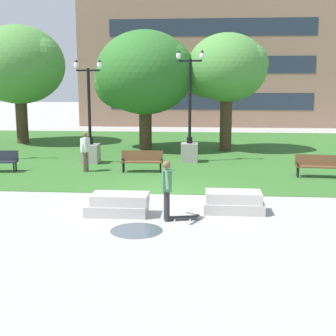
{
  "coord_description": "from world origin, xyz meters",
  "views": [
    {
      "loc": [
        1.39,
        -15.77,
        3.9
      ],
      "look_at": [
        0.22,
        -1.4,
        1.2
      ],
      "focal_mm": 50.0,
      "sensor_mm": 36.0,
      "label": 1
    }
  ],
  "objects_px": {
    "person_skateboarder": "(167,187)",
    "person_bystander_near_lawn": "(85,149)",
    "concrete_block_center": "(118,205)",
    "park_bench_near_left": "(318,165)",
    "skateboard": "(182,217)",
    "park_bench_near_right": "(142,160)",
    "concrete_block_left": "(233,202)",
    "lamp_post_center": "(90,142)",
    "lamp_post_left": "(190,140)"
  },
  "relations": [
    {
      "from": "person_skateboarder",
      "to": "person_bystander_near_lawn",
      "type": "bearing_deg",
      "value": 120.89
    },
    {
      "from": "concrete_block_center",
      "to": "park_bench_near_left",
      "type": "distance_m",
      "value": 9.32
    },
    {
      "from": "park_bench_near_left",
      "to": "concrete_block_center",
      "type": "bearing_deg",
      "value": -139.83
    },
    {
      "from": "skateboard",
      "to": "park_bench_near_right",
      "type": "relative_size",
      "value": 0.57
    },
    {
      "from": "concrete_block_left",
      "to": "person_skateboarder",
      "type": "distance_m",
      "value": 2.26
    },
    {
      "from": "concrete_block_center",
      "to": "person_skateboarder",
      "type": "height_order",
      "value": "person_skateboarder"
    },
    {
      "from": "concrete_block_center",
      "to": "lamp_post_center",
      "type": "bearing_deg",
      "value": 108.98
    },
    {
      "from": "park_bench_near_right",
      "to": "concrete_block_left",
      "type": "bearing_deg",
      "value": -59.29
    },
    {
      "from": "person_skateboarder",
      "to": "lamp_post_left",
      "type": "bearing_deg",
      "value": 88.25
    },
    {
      "from": "lamp_post_left",
      "to": "lamp_post_center",
      "type": "distance_m",
      "value": 4.76
    },
    {
      "from": "park_bench_near_left",
      "to": "park_bench_near_right",
      "type": "height_order",
      "value": "same"
    },
    {
      "from": "skateboard",
      "to": "lamp_post_center",
      "type": "relative_size",
      "value": 0.21
    },
    {
      "from": "person_skateboarder",
      "to": "lamp_post_left",
      "type": "height_order",
      "value": "lamp_post_left"
    },
    {
      "from": "concrete_block_center",
      "to": "skateboard",
      "type": "distance_m",
      "value": 1.94
    },
    {
      "from": "lamp_post_center",
      "to": "park_bench_near_right",
      "type": "bearing_deg",
      "value": -35.29
    },
    {
      "from": "concrete_block_center",
      "to": "skateboard",
      "type": "bearing_deg",
      "value": -11.03
    },
    {
      "from": "concrete_block_left",
      "to": "park_bench_near_right",
      "type": "relative_size",
      "value": 0.99
    },
    {
      "from": "park_bench_near_left",
      "to": "lamp_post_center",
      "type": "distance_m",
      "value": 10.37
    },
    {
      "from": "concrete_block_center",
      "to": "lamp_post_center",
      "type": "distance_m",
      "value": 9.05
    },
    {
      "from": "person_skateboarder",
      "to": "skateboard",
      "type": "xyz_separation_m",
      "value": [
        0.42,
        0.06,
        -0.88
      ]
    },
    {
      "from": "concrete_block_left",
      "to": "skateboard",
      "type": "xyz_separation_m",
      "value": [
        -1.51,
        -0.92,
        -0.22
      ]
    },
    {
      "from": "concrete_block_left",
      "to": "lamp_post_left",
      "type": "xyz_separation_m",
      "value": [
        -1.63,
        8.73,
        0.78
      ]
    },
    {
      "from": "lamp_post_left",
      "to": "park_bench_near_left",
      "type": "bearing_deg",
      "value": -31.43
    },
    {
      "from": "concrete_block_center",
      "to": "concrete_block_left",
      "type": "height_order",
      "value": "same"
    },
    {
      "from": "person_skateboarder",
      "to": "park_bench_near_right",
      "type": "height_order",
      "value": "person_skateboarder"
    },
    {
      "from": "concrete_block_left",
      "to": "park_bench_near_right",
      "type": "height_order",
      "value": "park_bench_near_right"
    },
    {
      "from": "person_skateboarder",
      "to": "person_bystander_near_lawn",
      "type": "height_order",
      "value": "person_bystander_near_lawn"
    },
    {
      "from": "person_skateboarder",
      "to": "park_bench_near_right",
      "type": "distance_m",
      "value": 7.22
    },
    {
      "from": "park_bench_near_left",
      "to": "park_bench_near_right",
      "type": "relative_size",
      "value": 1.0
    },
    {
      "from": "person_skateboarder",
      "to": "lamp_post_left",
      "type": "relative_size",
      "value": 0.32
    },
    {
      "from": "concrete_block_left",
      "to": "park_bench_near_right",
      "type": "xyz_separation_m",
      "value": [
        -3.59,
        6.04,
        0.23
      ]
    },
    {
      "from": "concrete_block_center",
      "to": "lamp_post_left",
      "type": "xyz_separation_m",
      "value": [
        1.76,
        9.28,
        0.78
      ]
    },
    {
      "from": "lamp_post_center",
      "to": "lamp_post_left",
      "type": "bearing_deg",
      "value": 9.12
    },
    {
      "from": "concrete_block_left",
      "to": "person_bystander_near_lawn",
      "type": "bearing_deg",
      "value": 135.76
    },
    {
      "from": "park_bench_near_left",
      "to": "lamp_post_left",
      "type": "distance_m",
      "value": 6.3
    },
    {
      "from": "park_bench_near_left",
      "to": "park_bench_near_right",
      "type": "xyz_separation_m",
      "value": [
        -7.31,
        0.58,
        0.0
      ]
    },
    {
      "from": "concrete_block_center",
      "to": "person_bystander_near_lawn",
      "type": "xyz_separation_m",
      "value": [
        -2.63,
        6.42,
        0.68
      ]
    },
    {
      "from": "person_skateboarder",
      "to": "park_bench_near_left",
      "type": "height_order",
      "value": "person_skateboarder"
    },
    {
      "from": "lamp_post_left",
      "to": "person_bystander_near_lawn",
      "type": "xyz_separation_m",
      "value": [
        -4.39,
        -2.86,
        -0.1
      ]
    },
    {
      "from": "concrete_block_center",
      "to": "person_skateboarder",
      "type": "bearing_deg",
      "value": -16.21
    },
    {
      "from": "concrete_block_center",
      "to": "park_bench_near_right",
      "type": "bearing_deg",
      "value": 91.65
    },
    {
      "from": "person_skateboarder",
      "to": "lamp_post_center",
      "type": "relative_size",
      "value": 0.35
    },
    {
      "from": "concrete_block_left",
      "to": "park_bench_near_left",
      "type": "xyz_separation_m",
      "value": [
        3.72,
        5.46,
        0.23
      ]
    },
    {
      "from": "concrete_block_left",
      "to": "lamp_post_left",
      "type": "relative_size",
      "value": 0.34
    },
    {
      "from": "park_bench_near_right",
      "to": "lamp_post_center",
      "type": "relative_size",
      "value": 0.38
    },
    {
      "from": "concrete_block_center",
      "to": "concrete_block_left",
      "type": "xyz_separation_m",
      "value": [
        3.4,
        0.55,
        0.0
      ]
    },
    {
      "from": "park_bench_near_left",
      "to": "person_skateboarder",
      "type": "bearing_deg",
      "value": -131.3
    },
    {
      "from": "skateboard",
      "to": "lamp_post_center",
      "type": "distance_m",
      "value": 10.16
    },
    {
      "from": "park_bench_near_left",
      "to": "skateboard",
      "type": "bearing_deg",
      "value": -129.36
    },
    {
      "from": "person_skateboarder",
      "to": "park_bench_near_left",
      "type": "xyz_separation_m",
      "value": [
        5.65,
        6.44,
        -0.43
      ]
    }
  ]
}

